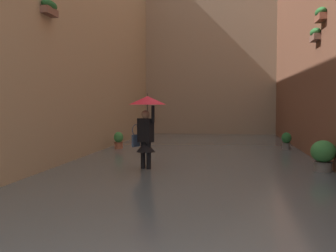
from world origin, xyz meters
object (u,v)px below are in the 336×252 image
at_px(potted_plant_far_left, 286,141).
at_px(potted_plant_mid_left, 323,156).
at_px(potted_plant_far_right, 119,141).
at_px(person_wading, 147,118).

bearing_deg(potted_plant_far_left, potted_plant_mid_left, 92.01).
xyz_separation_m(potted_plant_far_left, potted_plant_far_right, (6.24, 0.57, -0.02)).
xyz_separation_m(person_wading, potted_plant_far_right, (1.98, -4.74, -1.03)).
bearing_deg(person_wading, potted_plant_mid_left, -178.08).
distance_m(person_wading, potted_plant_far_right, 5.24).
relative_size(potted_plant_mid_left, potted_plant_far_right, 1.21).
distance_m(person_wading, potted_plant_mid_left, 4.54).
bearing_deg(potted_plant_mid_left, person_wading, 1.92).
height_order(potted_plant_far_left, potted_plant_far_right, potted_plant_far_left).
height_order(person_wading, potted_plant_far_right, person_wading).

